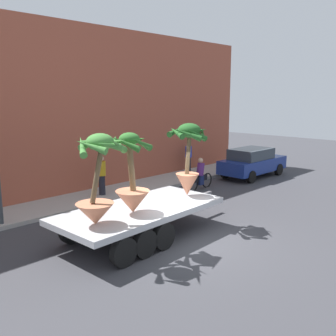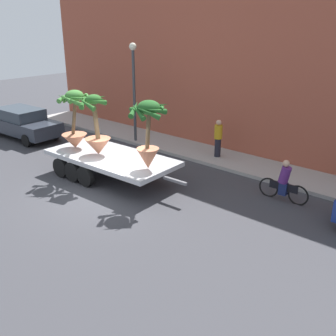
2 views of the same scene
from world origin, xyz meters
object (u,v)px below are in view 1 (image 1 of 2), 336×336
Objects in this scene: potted_palm_rear at (132,183)px; pedestrian_near_gate at (188,156)px; parked_car at (252,162)px; potted_palm_middle at (98,182)px; flatbed_trailer at (135,216)px; pedestrian_far_left at (102,175)px; potted_palm_front at (188,156)px; cyclist at (200,175)px.

pedestrian_near_gate is (8.77, 5.49, -0.83)m from potted_palm_rear.
potted_palm_rear is at bearing -166.37° from parked_car.
pedestrian_near_gate is at bearing 29.10° from potted_palm_middle.
pedestrian_near_gate is (8.49, 5.27, 0.28)m from flatbed_trailer.
potted_palm_front is at bearing -87.26° from pedestrian_far_left.
cyclist is 0.43× the size of parked_car.
potted_palm_middle reaches higher than parked_car.
pedestrian_far_left is (3.69, 4.99, -1.08)m from potted_palm_middle.
pedestrian_near_gate is at bearing 50.92° from cyclist.
flatbed_trailer is at bearing 178.45° from potted_palm_front.
cyclist is at bearing 23.30° from potted_palm_rear.
pedestrian_near_gate and pedestrian_far_left have the same top height.
pedestrian_far_left reaches higher than cyclist.
flatbed_trailer is 1.17m from potted_palm_rear.
pedestrian_near_gate reaches higher than parked_car.
potted_palm_middle is 0.57× the size of parked_car.
parked_car reaches higher than cyclist.
parked_car is at bearing 12.85° from flatbed_trailer.
parked_car is 2.52× the size of pedestrian_far_left.
pedestrian_near_gate is (6.11, 5.33, -1.31)m from potted_palm_front.
potted_palm_rear is 1.28m from potted_palm_middle.
pedestrian_near_gate is (-2.02, 2.87, 0.22)m from parked_car.
potted_palm_middle reaches higher than cyclist.
parked_car is (10.51, 2.40, 0.06)m from flatbed_trailer.
potted_palm_rear is at bearing -116.41° from pedestrian_far_left.
potted_palm_front is at bearing 3.61° from potted_palm_middle.
potted_palm_front is 1.46× the size of pedestrian_far_left.
potted_palm_middle is at bearing -159.52° from cyclist.
potted_palm_front is 1.36× the size of cyclist.
parked_car is at bearing -15.31° from pedestrian_far_left.
potted_palm_front is 0.58× the size of parked_car.
potted_palm_rear is 1.39× the size of pedestrian_far_left.
cyclist reaches higher than flatbed_trailer.
pedestrian_far_left is (-0.23, 4.75, -1.31)m from potted_palm_front.
flatbed_trailer is at bearing -148.17° from pedestrian_near_gate.
potted_palm_rear is 0.55× the size of parked_car.
potted_palm_rear reaches higher than flatbed_trailer.
parked_car is at bearing 12.67° from potted_palm_middle.
flatbed_trailer is 2.65× the size of potted_palm_middle.
potted_palm_middle is 1.33× the size of cyclist.
potted_palm_middle is 1.43× the size of pedestrian_far_left.
potted_palm_middle is at bearing -168.57° from flatbed_trailer.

